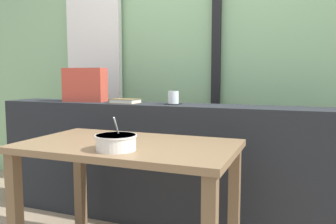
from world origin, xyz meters
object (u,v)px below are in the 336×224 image
(juice_glass, at_px, (173,98))
(soup_bowl, at_px, (116,143))
(throw_pillow, at_px, (85,85))
(breakfast_table, at_px, (128,163))
(coaster_square, at_px, (173,104))
(closed_book, at_px, (125,101))

(juice_glass, height_order, soup_bowl, juice_glass)
(juice_glass, relative_size, throw_pillow, 0.28)
(throw_pillow, bearing_deg, soup_bowl, -47.83)
(juice_glass, height_order, throw_pillow, throw_pillow)
(throw_pillow, relative_size, soup_bowl, 1.59)
(breakfast_table, relative_size, juice_glass, 12.87)
(juice_glass, distance_m, soup_bowl, 0.84)
(coaster_square, bearing_deg, closed_book, -175.02)
(breakfast_table, relative_size, throw_pillow, 3.57)
(juice_glass, bearing_deg, throw_pillow, -179.89)
(juice_glass, bearing_deg, breakfast_table, -91.59)
(coaster_square, height_order, juice_glass, juice_glass)
(coaster_square, relative_size, throw_pillow, 0.31)
(closed_book, bearing_deg, coaster_square, 4.98)
(throw_pillow, bearing_deg, closed_book, -4.78)
(closed_book, relative_size, throw_pillow, 0.64)
(closed_book, height_order, throw_pillow, throw_pillow)
(closed_book, bearing_deg, breakfast_table, -60.35)
(juice_glass, bearing_deg, soup_bowl, -89.17)
(coaster_square, xyz_separation_m, soup_bowl, (0.01, -0.82, -0.12))
(coaster_square, xyz_separation_m, closed_book, (-0.37, -0.03, 0.01))
(breakfast_table, xyz_separation_m, closed_book, (-0.35, 0.61, 0.29))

